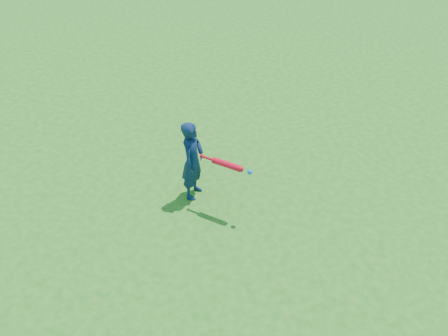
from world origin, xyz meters
name	(u,v)px	position (x,y,z in m)	size (l,w,h in m)	color
ground	(216,219)	(0.00, 0.00, 0.00)	(80.00, 80.00, 0.00)	#1F6518
child	(193,161)	(-0.48, 0.40, 0.60)	(0.44, 0.29, 1.20)	#0E2144
bat_swing	(229,165)	(0.10, 0.24, 0.77)	(0.77, 0.19, 0.09)	red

